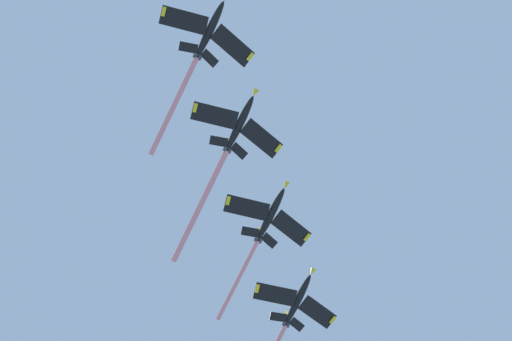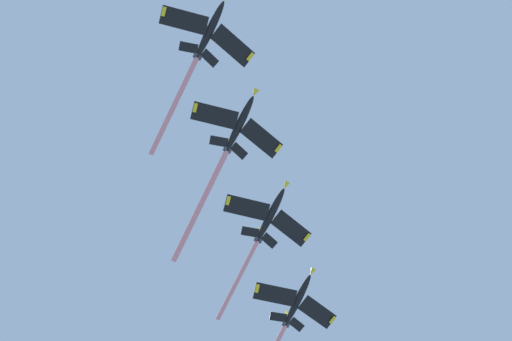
{
  "view_description": "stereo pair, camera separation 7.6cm",
  "coord_description": "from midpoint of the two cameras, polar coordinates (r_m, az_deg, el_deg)",
  "views": [
    {
      "loc": [
        32.62,
        -15.13,
        1.6
      ],
      "look_at": [
        -49.08,
        -8.29,
        119.23
      ],
      "focal_mm": 50.03,
      "sensor_mm": 36.0,
      "label": 1
    },
    {
      "loc": [
        32.62,
        -15.21,
        1.6
      ],
      "look_at": [
        -49.08,
        -8.29,
        119.23
      ],
      "focal_mm": 50.03,
      "sensor_mm": 36.0,
      "label": 2
    }
  ],
  "objects": [
    {
      "name": "jet_second",
      "position": [
        140.9,
        -2.52,
        1.22
      ],
      "size": [
        30.99,
        20.94,
        19.3
      ],
      "color": "black"
    },
    {
      "name": "jet_lead",
      "position": [
        139.4,
        -4.57,
        9.34
      ],
      "size": [
        27.94,
        19.44,
        17.79
      ],
      "color": "black"
    },
    {
      "name": "jet_third",
      "position": [
        145.7,
        0.59,
        -4.75
      ],
      "size": [
        26.15,
        18.79,
        15.7
      ],
      "color": "black"
    },
    {
      "name": "jet_fourth",
      "position": [
        154.76,
        2.63,
        -11.77
      ],
      "size": [
        27.92,
        19.4,
        16.98
      ],
      "color": "black"
    }
  ]
}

